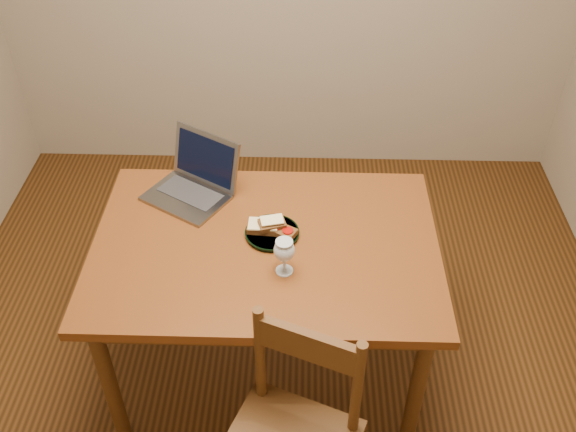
{
  "coord_description": "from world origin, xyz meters",
  "views": [
    {
      "loc": [
        0.1,
        -1.76,
        2.38
      ],
      "look_at": [
        0.04,
        0.09,
        0.8
      ],
      "focal_mm": 40.0,
      "sensor_mm": 36.0,
      "label": 1
    }
  ],
  "objects_px": {
    "milk_glass": "(284,257)",
    "laptop": "(195,179)",
    "table": "(266,259)",
    "plate": "(272,233)"
  },
  "relations": [
    {
      "from": "milk_glass",
      "to": "laptop",
      "type": "bearing_deg",
      "value": 129.67
    },
    {
      "from": "laptop",
      "to": "table",
      "type": "bearing_deg",
      "value": -14.2
    },
    {
      "from": "table",
      "to": "plate",
      "type": "xyz_separation_m",
      "value": [
        0.02,
        0.04,
        0.09
      ]
    },
    {
      "from": "table",
      "to": "laptop",
      "type": "bearing_deg",
      "value": 134.3
    },
    {
      "from": "milk_glass",
      "to": "laptop",
      "type": "xyz_separation_m",
      "value": [
        -0.38,
        0.45,
        -0.01
      ]
    },
    {
      "from": "plate",
      "to": "table",
      "type": "bearing_deg",
      "value": -117.6
    },
    {
      "from": "table",
      "to": "milk_glass",
      "type": "relative_size",
      "value": 8.88
    },
    {
      "from": "milk_glass",
      "to": "laptop",
      "type": "relative_size",
      "value": 0.35
    },
    {
      "from": "table",
      "to": "milk_glass",
      "type": "xyz_separation_m",
      "value": [
        0.08,
        -0.15,
        0.16
      ]
    },
    {
      "from": "table",
      "to": "laptop",
      "type": "distance_m",
      "value": 0.46
    }
  ]
}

